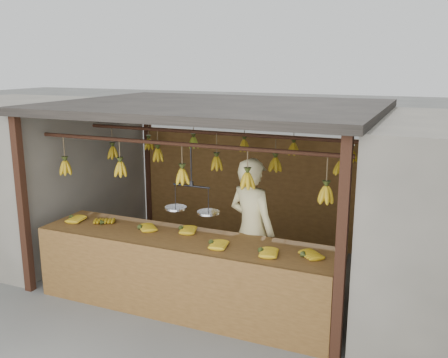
% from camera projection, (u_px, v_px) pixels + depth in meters
% --- Properties ---
extents(ground, '(80.00, 80.00, 0.00)m').
position_uv_depth(ground, '(216.00, 272.00, 7.14)').
color(ground, '#5B5B57').
extents(stall, '(4.30, 3.30, 2.40)m').
position_uv_depth(stall, '(225.00, 132.00, 6.98)').
color(stall, black).
rests_on(stall, ground).
extents(neighbor_left, '(3.00, 3.00, 2.30)m').
position_uv_depth(neighbor_left, '(18.00, 172.00, 8.27)').
color(neighbor_left, slate).
rests_on(neighbor_left, ground).
extents(counter, '(3.69, 0.84, 0.96)m').
position_uv_depth(counter, '(179.00, 256.00, 5.84)').
color(counter, brown).
rests_on(counter, ground).
extents(hanging_bananas, '(3.59, 2.20, 0.39)m').
position_uv_depth(hanging_bananas, '(215.00, 160.00, 6.77)').
color(hanging_bananas, '#B68D13').
rests_on(hanging_bananas, ground).
extents(balance_scale, '(0.70, 0.27, 0.80)m').
position_uv_depth(balance_scale, '(192.00, 207.00, 5.90)').
color(balance_scale, black).
rests_on(balance_scale, ground).
extents(vendor, '(0.77, 0.64, 1.82)m').
position_uv_depth(vendor, '(252.00, 230.00, 6.13)').
color(vendor, beige).
rests_on(vendor, ground).
extents(bag_bundles, '(0.08, 0.26, 1.24)m').
position_uv_depth(bag_bundles, '(373.00, 196.00, 7.36)').
color(bag_bundles, '#199926').
rests_on(bag_bundles, ground).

